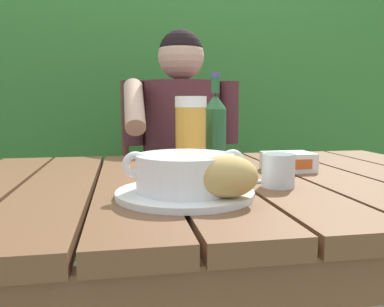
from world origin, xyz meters
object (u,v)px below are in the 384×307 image
at_px(person_eating, 182,152).
at_px(soup_bowl, 185,171).
at_px(table_knife, 239,183).
at_px(beer_bottle, 215,130).
at_px(beer_glass, 191,135).
at_px(chair_near_diner, 176,195).
at_px(diner_bowl, 198,149).
at_px(butter_tub, 288,162).
at_px(water_glass_small, 278,170).
at_px(serving_plate, 185,193).
at_px(bread_roll, 224,176).

bearing_deg(person_eating, soup_bowl, -98.31).
relative_size(person_eating, table_knife, 7.61).
bearing_deg(beer_bottle, beer_glass, -143.08).
xyz_separation_m(chair_near_diner, diner_bowl, (-0.00, -0.54, 0.28)).
distance_m(beer_bottle, diner_bowl, 0.24).
height_order(beer_bottle, diner_bowl, beer_bottle).
distance_m(beer_glass, butter_tub, 0.27).
bearing_deg(diner_bowl, water_glass_small, -80.35).
height_order(person_eating, serving_plate, person_eating).
height_order(bread_roll, table_knife, bread_roll).
distance_m(water_glass_small, diner_bowl, 0.48).
height_order(serving_plate, soup_bowl, soup_bowl).
height_order(bread_roll, beer_bottle, beer_bottle).
distance_m(soup_bowl, beer_glass, 0.25).
height_order(person_eating, table_knife, person_eating).
bearing_deg(soup_bowl, bread_roll, -49.40).
relative_size(bread_roll, beer_glass, 0.62).
height_order(beer_glass, table_knife, beer_glass).
distance_m(beer_bottle, butter_tub, 0.21).
bearing_deg(beer_bottle, chair_near_diner, 90.13).
distance_m(soup_bowl, bread_roll, 0.09).
xyz_separation_m(chair_near_diner, soup_bowl, (-0.13, -1.06, 0.30)).
bearing_deg(table_knife, water_glass_small, -23.86).
xyz_separation_m(soup_bowl, butter_tub, (0.31, 0.24, -0.02)).
height_order(chair_near_diner, diner_bowl, chair_near_diner).
bearing_deg(water_glass_small, person_eating, 95.91).
height_order(beer_glass, diner_bowl, beer_glass).
relative_size(soup_bowl, beer_bottle, 0.91).
bearing_deg(beer_glass, person_eating, 83.37).
bearing_deg(diner_bowl, person_eating, 90.50).
height_order(person_eating, diner_bowl, person_eating).
distance_m(soup_bowl, butter_tub, 0.39).
distance_m(serving_plate, bread_roll, 0.10).
height_order(serving_plate, beer_bottle, beer_bottle).
height_order(soup_bowl, bread_roll, soup_bowl).
relative_size(chair_near_diner, person_eating, 0.84).
distance_m(person_eating, bread_roll, 0.94).
bearing_deg(beer_bottle, person_eating, 90.47).
xyz_separation_m(person_eating, table_knife, (0.01, -0.78, 0.02)).
xyz_separation_m(beer_bottle, water_glass_small, (0.08, -0.25, -0.07)).
bearing_deg(table_knife, beer_bottle, 91.09).
xyz_separation_m(bread_roll, beer_glass, (-0.01, 0.31, 0.05)).
relative_size(soup_bowl, beer_glass, 1.21).
distance_m(butter_tub, diner_bowl, 0.35).
bearing_deg(soup_bowl, serving_plate, 80.54).
xyz_separation_m(chair_near_diner, table_knife, (0.01, -0.98, 0.25)).
relative_size(beer_bottle, butter_tub, 2.06).
bearing_deg(soup_bowl, table_knife, 31.99).
bearing_deg(diner_bowl, butter_tub, -57.58).
height_order(chair_near_diner, soup_bowl, chair_near_diner).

